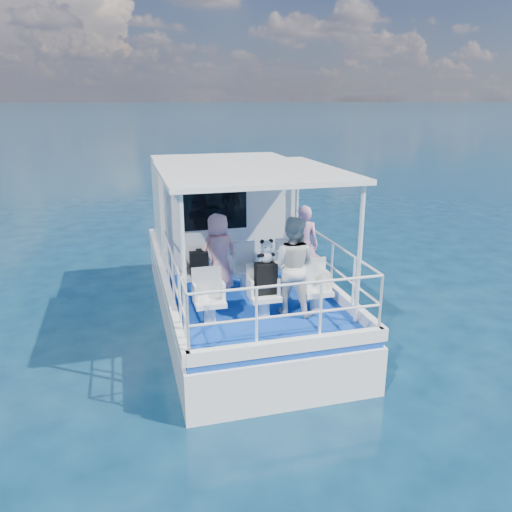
# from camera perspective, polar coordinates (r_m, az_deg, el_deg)

# --- Properties ---
(ground) EXTENTS (2000.00, 2000.00, 0.00)m
(ground) POSITION_cam_1_polar(r_m,az_deg,el_deg) (9.61, -0.93, -9.11)
(ground) COLOR #08233C
(ground) RESTS_ON ground
(hull) EXTENTS (3.00, 7.00, 1.60)m
(hull) POSITION_cam_1_polar(r_m,az_deg,el_deg) (10.49, -2.27, -6.75)
(hull) COLOR white
(hull) RESTS_ON ground
(deck) EXTENTS (2.90, 6.90, 0.10)m
(deck) POSITION_cam_1_polar(r_m,az_deg,el_deg) (10.17, -2.33, -2.38)
(deck) COLOR #0B369D
(deck) RESTS_ON hull
(cabin) EXTENTS (2.85, 2.00, 2.20)m
(cabin) POSITION_cam_1_polar(r_m,az_deg,el_deg) (11.08, -3.90, 5.44)
(cabin) COLOR white
(cabin) RESTS_ON deck
(canopy) EXTENTS (3.00, 3.20, 0.08)m
(canopy) POSITION_cam_1_polar(r_m,az_deg,el_deg) (8.48, -0.69, 9.61)
(canopy) COLOR white
(canopy) RESTS_ON cabin
(canopy_posts) EXTENTS (2.77, 2.97, 2.20)m
(canopy_posts) POSITION_cam_1_polar(r_m,az_deg,el_deg) (8.66, -0.59, 2.08)
(canopy_posts) COLOR white
(canopy_posts) RESTS_ON deck
(railings) EXTENTS (2.84, 3.59, 1.00)m
(railings) POSITION_cam_1_polar(r_m,az_deg,el_deg) (8.55, -0.03, -2.36)
(railings) COLOR white
(railings) RESTS_ON deck
(seat_port_fwd) EXTENTS (0.48, 0.46, 0.38)m
(seat_port_fwd) POSITION_cam_1_polar(r_m,az_deg,el_deg) (9.20, -6.72, -3.08)
(seat_port_fwd) COLOR silver
(seat_port_fwd) RESTS_ON deck
(seat_center_fwd) EXTENTS (0.48, 0.46, 0.38)m
(seat_center_fwd) POSITION_cam_1_polar(r_m,az_deg,el_deg) (9.36, -1.26, -2.60)
(seat_center_fwd) COLOR silver
(seat_center_fwd) RESTS_ON deck
(seat_stbd_fwd) EXTENTS (0.48, 0.46, 0.38)m
(seat_stbd_fwd) POSITION_cam_1_polar(r_m,az_deg,el_deg) (9.60, 3.97, -2.12)
(seat_stbd_fwd) COLOR silver
(seat_stbd_fwd) RESTS_ON deck
(seat_port_aft) EXTENTS (0.48, 0.46, 0.38)m
(seat_port_aft) POSITION_cam_1_polar(r_m,az_deg,el_deg) (8.01, -5.31, -6.24)
(seat_port_aft) COLOR silver
(seat_port_aft) RESTS_ON deck
(seat_center_aft) EXTENTS (0.48, 0.46, 0.38)m
(seat_center_aft) POSITION_cam_1_polar(r_m,az_deg,el_deg) (8.19, 0.93, -5.61)
(seat_center_aft) COLOR silver
(seat_center_aft) RESTS_ON deck
(seat_stbd_aft) EXTENTS (0.48, 0.46, 0.38)m
(seat_stbd_aft) POSITION_cam_1_polar(r_m,az_deg,el_deg) (8.46, 6.82, -4.95)
(seat_stbd_aft) COLOR silver
(seat_stbd_aft) RESTS_ON deck
(passenger_port_fwd) EXTENTS (0.62, 0.51, 1.45)m
(passenger_port_fwd) POSITION_cam_1_polar(r_m,az_deg,el_deg) (9.13, -4.31, 0.38)
(passenger_port_fwd) COLOR pink
(passenger_port_fwd) RESTS_ON deck
(passenger_stbd_fwd) EXTENTS (0.66, 0.56, 1.53)m
(passenger_stbd_fwd) POSITION_cam_1_polar(r_m,az_deg,el_deg) (9.48, 5.44, 1.26)
(passenger_stbd_fwd) COLOR pink
(passenger_stbd_fwd) RESTS_ON deck
(passenger_stbd_aft) EXTENTS (1.01, 0.95, 1.64)m
(passenger_stbd_aft) POSITION_cam_1_polar(r_m,az_deg,el_deg) (8.10, 4.17, -1.14)
(passenger_stbd_aft) COLOR silver
(passenger_stbd_aft) RESTS_ON deck
(backpack_port) EXTENTS (0.32, 0.18, 0.42)m
(backpack_port) POSITION_cam_1_polar(r_m,az_deg,el_deg) (9.00, -6.52, -0.82)
(backpack_port) COLOR black
(backpack_port) RESTS_ON seat_port_fwd
(backpack_center) EXTENTS (0.35, 0.20, 0.52)m
(backpack_center) POSITION_cam_1_polar(r_m,az_deg,el_deg) (8.05, 1.13, -2.57)
(backpack_center) COLOR black
(backpack_center) RESTS_ON seat_center_aft
(compact_camera) EXTENTS (0.10, 0.06, 0.06)m
(compact_camera) POSITION_cam_1_polar(r_m,az_deg,el_deg) (8.92, -6.58, 0.63)
(compact_camera) COLOR black
(compact_camera) RESTS_ON backpack_port
(panda) EXTENTS (0.25, 0.21, 0.38)m
(panda) POSITION_cam_1_polar(r_m,az_deg,el_deg) (7.93, 1.20, 0.57)
(panda) COLOR white
(panda) RESTS_ON backpack_center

